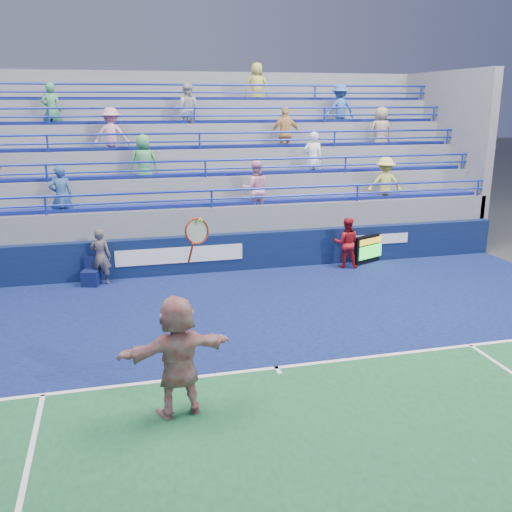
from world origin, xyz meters
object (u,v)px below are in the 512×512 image
object	(u,v)px
judge_chair	(91,277)
ball_girl	(346,243)
serve_speed_board	(370,249)
tennis_player	(178,356)
line_judge	(101,257)

from	to	relation	value
judge_chair	ball_girl	world-z (taller)	ball_girl
serve_speed_board	tennis_player	world-z (taller)	tennis_player
tennis_player	line_judge	xyz separation A→B (m)	(-1.23, 7.20, -0.22)
judge_chair	ball_girl	size ratio (longest dim) A/B	0.51
serve_speed_board	judge_chair	bearing A→B (deg)	-178.39
serve_speed_board	ball_girl	distance (m)	0.99
tennis_player	serve_speed_board	bearing A→B (deg)	47.59
serve_speed_board	line_judge	distance (m)	7.95
tennis_player	judge_chair	bearing A→B (deg)	102.11
judge_chair	line_judge	world-z (taller)	line_judge
serve_speed_board	line_judge	world-z (taller)	line_judge
line_judge	serve_speed_board	bearing A→B (deg)	-158.73
tennis_player	line_judge	bearing A→B (deg)	99.73
serve_speed_board	judge_chair	size ratio (longest dim) A/B	1.59
serve_speed_board	judge_chair	distance (m)	8.24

